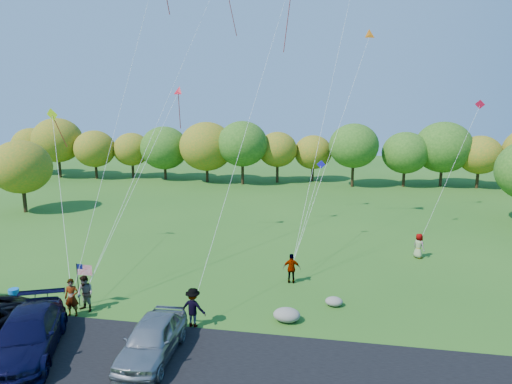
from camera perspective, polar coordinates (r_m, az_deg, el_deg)
ground at (r=24.03m, az=-9.46°, el=-15.15°), size 140.00×140.00×0.00m
asphalt_lane at (r=20.78m, az=-13.37°, el=-19.81°), size 44.00×6.00×0.06m
treeline at (r=56.89m, az=7.00°, el=5.47°), size 76.53×28.04×8.60m
minivan_navy at (r=22.37m, az=-26.70°, el=-15.75°), size 4.58×6.53×1.76m
minivan_silver at (r=20.51m, az=-12.88°, el=-17.45°), size 2.15×4.96×1.66m
flyer_a at (r=25.22m, az=-22.04°, el=-12.13°), size 0.78×0.59×1.94m
flyer_b at (r=25.49m, az=-20.57°, el=-11.81°), size 1.09×0.95×1.90m
flyer_c at (r=22.64m, az=-7.87°, el=-14.12°), size 1.34×0.88×1.94m
flyer_d at (r=27.41m, az=4.48°, el=-9.51°), size 1.09×0.54×1.80m
flyer_e at (r=33.37m, az=19.67°, el=-6.35°), size 0.97×1.00×1.73m
trash_barrel at (r=28.14m, az=-27.99°, el=-11.42°), size 0.54×0.54×0.81m
flag_assembly at (r=25.72m, az=-20.95°, el=-9.64°), size 0.88×0.57×2.38m
boulder_near at (r=23.23m, az=3.86°, el=-15.08°), size 1.34×1.05×0.67m
boulder_far at (r=25.11m, az=9.72°, el=-13.33°), size 0.92×0.76×0.48m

